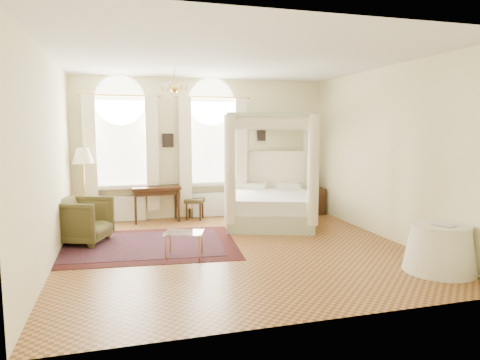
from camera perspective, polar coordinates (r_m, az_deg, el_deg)
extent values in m
plane|color=#A86230|center=(7.68, -0.44, -9.19)|extent=(6.00, 6.00, 0.00)
plane|color=#FFF7C2|center=(10.31, -4.88, 4.22)|extent=(6.00, 0.00, 6.00)
plane|color=#FFF7C2|center=(4.58, 9.51, 0.83)|extent=(6.00, 0.00, 6.00)
plane|color=#FFF7C2|center=(7.21, -24.14, 2.50)|extent=(0.00, 6.00, 6.00)
plane|color=#FFF7C2|center=(8.68, 19.05, 3.37)|extent=(0.00, 6.00, 6.00)
plane|color=white|center=(7.47, -0.47, 15.93)|extent=(6.00, 6.00, 0.00)
cube|color=silver|center=(10.09, -15.54, 4.79)|extent=(1.10, 0.04, 1.90)
cylinder|color=silver|center=(10.11, -15.72, 10.17)|extent=(1.10, 0.04, 1.10)
cube|color=white|center=(10.08, -15.36, -0.86)|extent=(1.32, 0.24, 0.08)
cube|color=#FAF1CE|center=(9.95, -19.35, 3.18)|extent=(0.28, 0.14, 2.60)
cube|color=#FAF1CE|center=(9.96, -11.63, 3.43)|extent=(0.28, 0.14, 2.60)
cube|color=white|center=(10.18, -15.27, -3.69)|extent=(1.00, 0.12, 0.58)
cube|color=silver|center=(10.32, -3.76, 5.06)|extent=(1.10, 0.04, 1.90)
cylinder|color=silver|center=(10.33, -3.80, 10.33)|extent=(1.10, 0.04, 1.10)
cube|color=white|center=(10.31, -3.61, -0.46)|extent=(1.32, 0.24, 0.08)
cube|color=#FAF1CE|center=(10.04, -7.29, 3.54)|extent=(0.28, 0.14, 2.60)
cube|color=#FAF1CE|center=(10.32, 0.10, 3.69)|extent=(0.28, 0.14, 2.60)
cube|color=white|center=(10.41, -3.61, -3.23)|extent=(1.00, 0.12, 0.58)
cylinder|color=gold|center=(8.44, -8.77, 13.44)|extent=(0.02, 0.02, 0.40)
sphere|color=gold|center=(8.42, -8.74, 11.95)|extent=(0.16, 0.16, 0.16)
sphere|color=beige|center=(8.45, -7.23, 12.43)|extent=(0.07, 0.07, 0.07)
sphere|color=beige|center=(8.62, -8.17, 12.30)|extent=(0.07, 0.07, 0.07)
sphere|color=beige|center=(8.60, -9.65, 12.29)|extent=(0.07, 0.07, 0.07)
sphere|color=beige|center=(8.40, -10.27, 12.41)|extent=(0.07, 0.07, 0.07)
sphere|color=beige|center=(8.22, -9.36, 12.55)|extent=(0.07, 0.07, 0.07)
sphere|color=beige|center=(8.25, -7.80, 12.56)|extent=(0.07, 0.07, 0.07)
cube|color=black|center=(10.15, -9.59, 5.23)|extent=(0.26, 0.03, 0.32)
cube|color=black|center=(10.64, 2.87, 5.93)|extent=(0.22, 0.03, 0.26)
cube|color=#B2BA97|center=(9.69, 4.15, -4.67)|extent=(2.42, 2.67, 0.38)
cube|color=white|center=(9.63, 4.17, -2.72)|extent=(2.28, 2.53, 0.29)
cube|color=#FAF1CE|center=(10.61, 4.20, 0.45)|extent=(1.70, 0.69, 1.25)
cube|color=#B2BA97|center=(10.60, -0.25, 1.87)|extent=(0.12, 0.12, 2.40)
cube|color=#B2BA97|center=(10.60, 8.67, 1.79)|extent=(0.12, 0.12, 2.40)
cube|color=#B2BA97|center=(8.55, -1.34, 0.67)|extent=(0.12, 0.12, 2.40)
cube|color=#B2BA97|center=(8.55, 9.73, 0.57)|extent=(0.12, 0.12, 2.40)
cube|color=#B2BA97|center=(10.53, 4.27, 8.36)|extent=(1.70, 0.69, 0.08)
cube|color=#B2BA97|center=(8.46, 4.27, 8.72)|extent=(1.70, 0.69, 0.08)
cube|color=#B2BA97|center=(9.53, -0.75, 8.53)|extent=(0.83, 2.09, 0.08)
cube|color=#B2BA97|center=(9.53, 9.28, 8.44)|extent=(0.83, 2.09, 0.08)
cube|color=#FAF1CE|center=(10.53, 4.26, 7.56)|extent=(1.74, 0.67, 0.29)
cube|color=#FAF1CE|center=(8.46, 4.26, 7.73)|extent=(1.74, 0.67, 0.29)
cube|color=#FAF1CE|center=(9.53, -0.75, 7.65)|extent=(0.81, 2.13, 0.29)
cube|color=#FAF1CE|center=(9.53, 9.26, 7.56)|extent=(0.81, 2.13, 0.29)
cylinder|color=#FAF1CE|center=(8.54, -1.34, 1.36)|extent=(0.23, 0.23, 2.19)
cylinder|color=#FAF1CE|center=(8.54, 9.74, 1.27)|extent=(0.23, 0.23, 2.19)
cube|color=#361C0E|center=(10.85, 9.86, -2.77)|extent=(0.46, 0.42, 0.65)
cylinder|color=gold|center=(10.77, 9.43, -0.58)|extent=(0.11, 0.11, 0.18)
cone|color=beige|center=(10.75, 9.45, 0.39)|extent=(0.26, 0.26, 0.20)
cube|color=#361C0E|center=(9.94, -11.15, -1.02)|extent=(1.10, 0.60, 0.07)
cube|color=#361C0E|center=(9.95, -11.14, -1.57)|extent=(0.99, 0.49, 0.11)
cylinder|color=#361C0E|center=(10.17, -13.92, -3.20)|extent=(0.05, 0.05, 0.76)
cylinder|color=#361C0E|center=(10.27, -8.59, -2.97)|extent=(0.05, 0.05, 0.76)
cylinder|color=#361C0E|center=(9.75, -13.75, -3.63)|extent=(0.05, 0.05, 0.76)
cylinder|color=#361C0E|center=(9.85, -8.19, -3.39)|extent=(0.05, 0.05, 0.76)
imported|color=black|center=(9.95, -11.15, -0.75)|extent=(0.35, 0.29, 0.02)
cube|color=#40351B|center=(10.10, -6.07, -2.74)|extent=(0.55, 0.55, 0.08)
cylinder|color=#361C0E|center=(10.02, -7.13, -4.24)|extent=(0.04, 0.04, 0.40)
cylinder|color=#361C0E|center=(9.96, -5.34, -4.29)|extent=(0.04, 0.04, 0.40)
cylinder|color=#361C0E|center=(10.33, -6.74, -3.90)|extent=(0.04, 0.04, 0.40)
cylinder|color=#361C0E|center=(10.26, -5.00, -3.95)|extent=(0.04, 0.04, 0.40)
imported|color=#423B1C|center=(8.49, -20.33, -5.10)|extent=(1.20, 1.19, 0.85)
cube|color=silver|center=(7.17, -7.47, -6.96)|extent=(0.73, 0.61, 0.02)
cylinder|color=gold|center=(7.10, -9.87, -8.88)|extent=(0.03, 0.03, 0.42)
cylinder|color=gold|center=(7.01, -5.46, -9.01)|extent=(0.03, 0.03, 0.42)
cylinder|color=gold|center=(7.44, -9.30, -8.14)|extent=(0.03, 0.03, 0.42)
cylinder|color=gold|center=(7.35, -5.10, -8.26)|extent=(0.03, 0.03, 0.42)
cylinder|color=gold|center=(9.85, -19.87, -5.91)|extent=(0.30, 0.30, 0.03)
cylinder|color=gold|center=(9.72, -20.05, -1.66)|extent=(0.04, 0.04, 1.50)
cone|color=beige|center=(9.64, -20.24, 3.06)|extent=(0.44, 0.44, 0.32)
cube|color=#431110|center=(8.11, -12.88, -8.46)|extent=(3.62, 2.76, 0.01)
cube|color=black|center=(8.10, -12.88, -8.42)|extent=(3.04, 2.18, 0.01)
cone|color=white|center=(7.12, 25.09, -8.32)|extent=(1.05, 1.05, 0.68)
cylinder|color=white|center=(7.04, 25.23, -5.50)|extent=(0.86, 0.86, 0.04)
imported|color=black|center=(6.85, 25.15, -5.54)|extent=(0.31, 0.35, 0.03)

